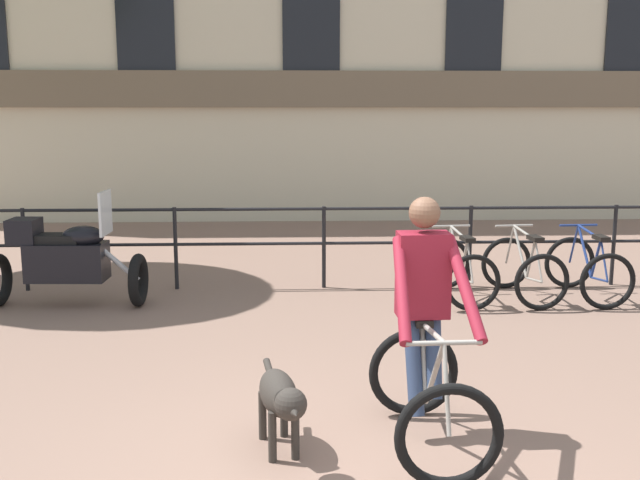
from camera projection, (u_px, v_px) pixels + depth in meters
canal_railing at (324, 233)px, 9.48m from camera, size 15.05×0.05×1.05m
cyclist_with_bike at (427, 335)px, 5.14m from camera, size 0.72×1.19×1.70m
dog at (281, 398)px, 4.98m from camera, size 0.37×0.97×0.59m
parked_motorcycle at (66, 259)px, 8.63m from camera, size 1.77×0.69×1.35m
parked_bicycle_near_lamp at (458, 270)px, 8.96m from camera, size 0.76×1.17×0.86m
parked_bicycle_mid_left at (523, 270)px, 8.99m from camera, size 0.77×1.17×0.86m
parked_bicycle_mid_right at (588, 269)px, 9.02m from camera, size 0.71×1.14×0.86m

